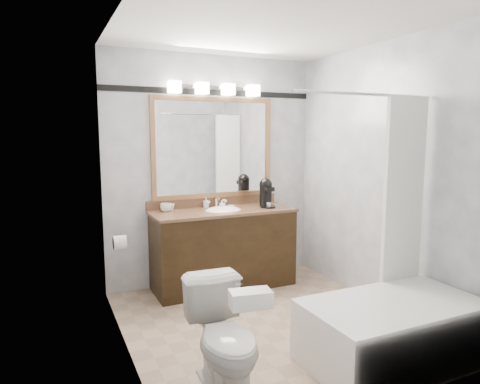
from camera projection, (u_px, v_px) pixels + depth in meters
name	position (u px, v px, depth m)	size (l,w,h in m)	color
room	(269.00, 182.00, 3.59)	(2.42, 2.62, 2.52)	tan
vanity	(223.00, 247.00, 4.61)	(1.53, 0.58, 0.97)	black
mirror	(214.00, 148.00, 4.71)	(1.40, 0.04, 1.10)	#A6744B
vanity_light_bar	(215.00, 89.00, 4.57)	(1.02, 0.14, 0.12)	silver
accent_stripe	(213.00, 92.00, 4.64)	(2.40, 0.01, 0.06)	black
bathtub	(393.00, 322.00, 3.14)	(1.30, 0.75, 1.96)	white
tp_roll	(120.00, 242.00, 3.78)	(0.12, 0.12, 0.11)	white
toilet	(225.00, 339.00, 2.73)	(0.40, 0.69, 0.71)	white
tissue_box	(250.00, 299.00, 2.34)	(0.23, 0.12, 0.09)	white
coffee_maker	(266.00, 192.00, 4.71)	(0.17, 0.21, 0.32)	black
cup_left	(166.00, 207.00, 4.44)	(0.11, 0.11, 0.09)	white
cup_right	(171.00, 207.00, 4.51)	(0.08, 0.08, 0.07)	white
soap_bottle_a	(206.00, 203.00, 4.67)	(0.05, 0.05, 0.11)	white
soap_bottle_b	(222.00, 204.00, 4.68)	(0.06, 0.06, 0.08)	white
soap_bar	(231.00, 206.00, 4.72)	(0.07, 0.04, 0.02)	beige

